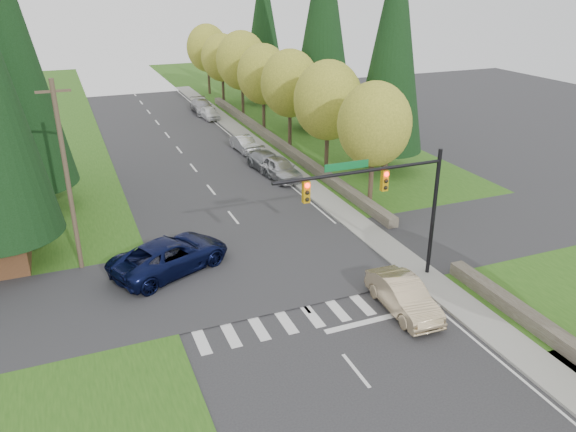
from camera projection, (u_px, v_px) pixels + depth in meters
ground at (344, 356)px, 23.05m from camera, size 120.00×120.00×0.00m
grass_east at (373, 172)px, 44.57m from camera, size 14.00×110.00×0.06m
grass_west at (16, 222)px, 35.54m from camera, size 14.00×110.00×0.06m
cross_street at (275, 269)px, 29.86m from camera, size 120.00×8.00×0.10m
sidewalk_east at (293, 173)px, 44.14m from camera, size 1.80×80.00×0.13m
curb_east at (283, 175)px, 43.84m from camera, size 0.20×80.00×0.13m
stone_wall_south at (562, 342)px, 23.35m from camera, size 0.70×14.00×0.70m
stone_wall_north at (276, 142)px, 51.42m from camera, size 0.70×40.00×0.70m
traffic_signal at (387, 192)px, 26.43m from camera, size 8.70×0.37×6.80m
utility_pole at (67, 177)px, 27.93m from camera, size 1.60×0.24×10.00m
decid_tree_0 at (374, 124)px, 35.95m from camera, size 4.80×4.80×8.37m
decid_tree_1 at (328, 101)px, 41.86m from camera, size 5.20×5.20×8.80m
decid_tree_2 at (290, 84)px, 47.69m from camera, size 5.00×5.00×8.82m
decid_tree_3 at (263, 74)px, 53.78m from camera, size 5.00×5.00×8.55m
decid_tree_4 at (242, 61)px, 59.62m from camera, size 5.40×5.40×9.18m
decid_tree_5 at (222, 58)px, 65.71m from camera, size 4.80×4.80×8.30m
decid_tree_6 at (207, 48)px, 71.57m from camera, size 5.20×5.20×8.86m
conifer_e_a at (393, 44)px, 41.06m from camera, size 5.44×5.44×17.80m
conifer_e_b at (324, 17)px, 52.92m from camera, size 6.12×6.12×19.80m
conifer_e_c at (263, 23)px, 65.08m from camera, size 5.10×5.10×16.80m
sedan_champagne at (403, 296)px, 25.89m from camera, size 1.84×4.78×1.56m
suv_navy at (170, 255)px, 29.39m from camera, size 7.08×5.34×1.79m
parked_car_a at (280, 168)px, 42.92m from camera, size 2.40×4.96×1.63m
parked_car_b at (268, 162)px, 44.71m from camera, size 2.53×5.07×1.41m
parked_car_c at (245, 144)px, 49.61m from camera, size 1.72×4.15×1.33m
parked_car_d at (209, 113)px, 60.93m from camera, size 1.69×3.87×1.30m
parked_car_e at (202, 106)px, 63.44m from camera, size 2.28×5.22×1.49m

